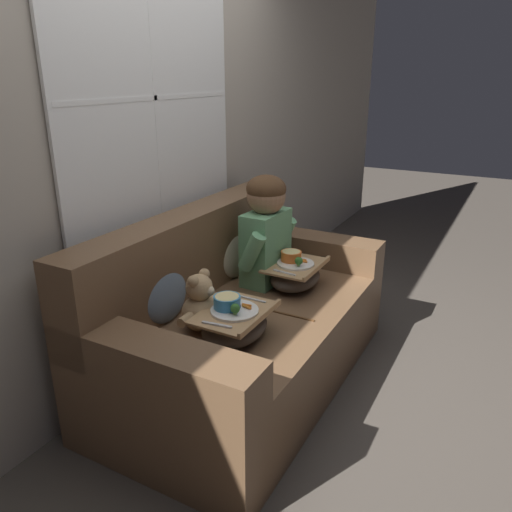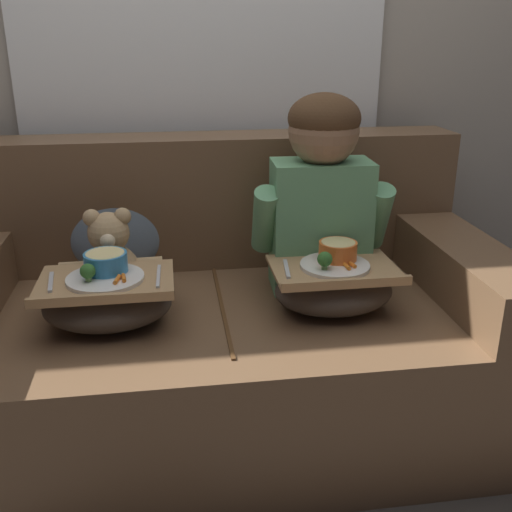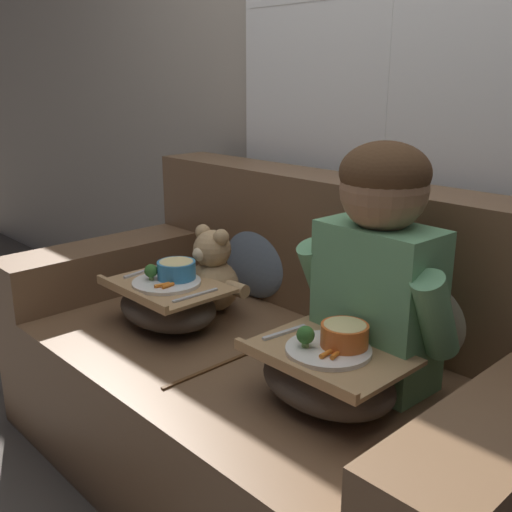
# 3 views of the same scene
# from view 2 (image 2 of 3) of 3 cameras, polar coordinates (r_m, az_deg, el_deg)

# --- Properties ---
(ground_plane) EXTENTS (14.00, 14.00, 0.00)m
(ground_plane) POSITION_cam_2_polar(r_m,az_deg,el_deg) (2.21, -3.14, -15.20)
(ground_plane) COLOR #4C443D
(wall_back_with_window) EXTENTS (8.00, 0.08, 2.60)m
(wall_back_with_window) POSITION_cam_2_polar(r_m,az_deg,el_deg) (2.39, -5.28, 21.09)
(wall_back_with_window) COLOR #A89E8E
(wall_back_with_window) RESTS_ON ground_plane
(couch) EXTENTS (1.83, 0.99, 0.94)m
(couch) POSITION_cam_2_polar(r_m,az_deg,el_deg) (2.09, -3.49, -6.64)
(couch) COLOR brown
(couch) RESTS_ON ground_plane
(throw_pillow_behind_child) EXTENTS (0.38, 0.18, 0.39)m
(throw_pillow_behind_child) POSITION_cam_2_polar(r_m,az_deg,el_deg) (2.25, 4.65, 3.72)
(throw_pillow_behind_child) COLOR #C1B293
(throw_pillow_behind_child) RESTS_ON couch
(throw_pillow_behind_teddy) EXTENTS (0.36, 0.18, 0.38)m
(throw_pillow_behind_teddy) POSITION_cam_2_polar(r_m,az_deg,el_deg) (2.20, -13.29, 2.86)
(throw_pillow_behind_teddy) COLOR slate
(throw_pillow_behind_teddy) RESTS_ON couch
(child_figure) EXTENTS (0.47, 0.23, 0.65)m
(child_figure) POSITION_cam_2_polar(r_m,az_deg,el_deg) (1.98, 6.28, 6.74)
(child_figure) COLOR #66A370
(child_figure) RESTS_ON couch
(teddy_bear) EXTENTS (0.33, 0.23, 0.31)m
(teddy_bear) POSITION_cam_2_polar(r_m,az_deg,el_deg) (2.00, -13.64, -0.51)
(teddy_bear) COLOR tan
(teddy_bear) RESTS_ON couch
(lap_tray_child) EXTENTS (0.39, 0.28, 0.21)m
(lap_tray_child) POSITION_cam_2_polar(r_m,az_deg,el_deg) (1.89, 7.43, -2.80)
(lap_tray_child) COLOR #473D33
(lap_tray_child) RESTS_ON child_figure
(lap_tray_teddy) EXTENTS (0.40, 0.29, 0.22)m
(lap_tray_teddy) POSITION_cam_2_polar(r_m,az_deg,el_deg) (1.84, -13.98, -3.98)
(lap_tray_teddy) COLOR #473D33
(lap_tray_teddy) RESTS_ON teddy_bear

